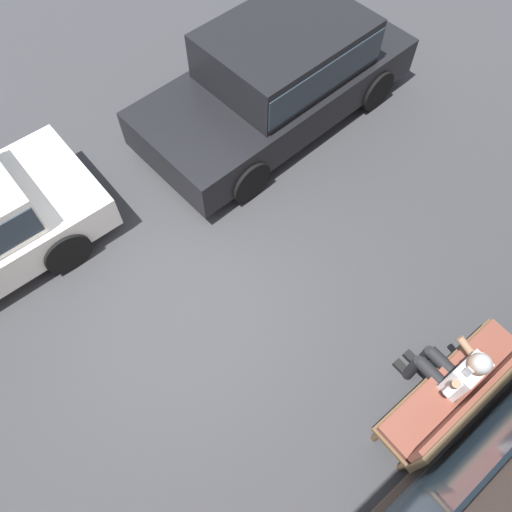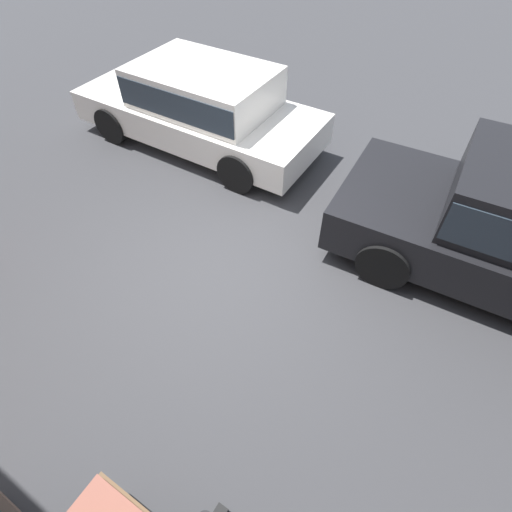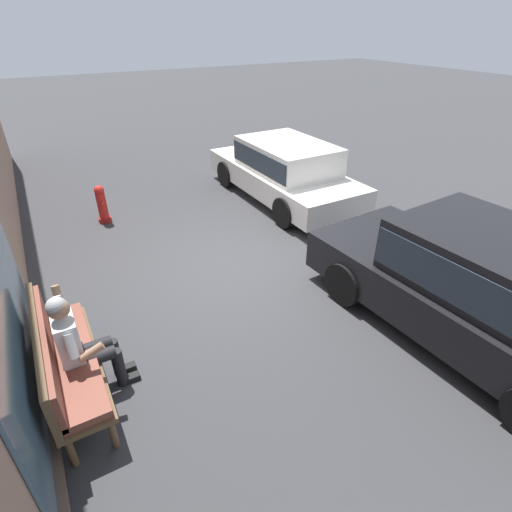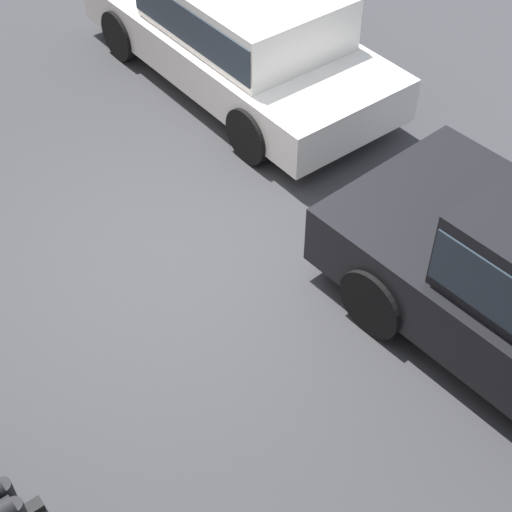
# 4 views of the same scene
# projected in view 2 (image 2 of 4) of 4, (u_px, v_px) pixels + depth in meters

# --- Properties ---
(ground_plane) EXTENTS (60.00, 60.00, 0.00)m
(ground_plane) POSITION_uv_depth(u_px,v_px,m) (222.00, 272.00, 5.22)
(ground_plane) COLOR #38383A
(parked_car_mid) EXTENTS (4.33, 1.86, 1.37)m
(parked_car_mid) POSITION_uv_depth(u_px,v_px,m) (201.00, 104.00, 6.73)
(parked_car_mid) COLOR white
(parked_car_mid) RESTS_ON ground_plane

